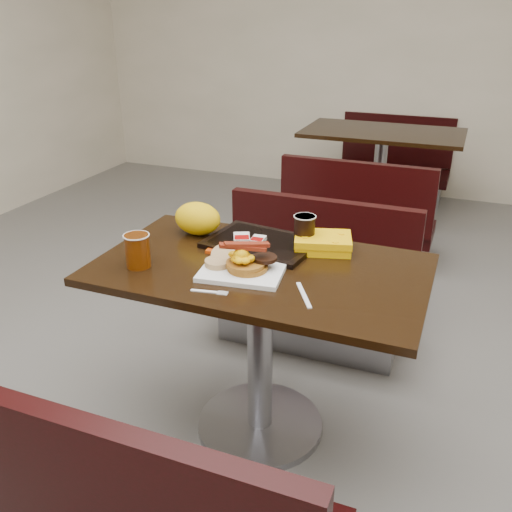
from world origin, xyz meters
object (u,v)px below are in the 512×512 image
at_px(table_near, 260,352).
at_px(platter, 242,271).
at_px(coffee_cup_near, 138,251).
at_px(paper_bag, 198,218).
at_px(bench_far_n, 392,159).
at_px(hashbrown_sleeve_right, 258,240).
at_px(fork, 204,291).
at_px(hashbrown_sleeve_left, 242,238).
at_px(bench_near_s, 172,485).
at_px(bench_far_s, 360,207).
at_px(bench_near_n, 311,281).
at_px(knife, 304,295).
at_px(coffee_cup_far, 304,229).
at_px(table_far, 379,178).
at_px(clamshell, 323,243).
at_px(tray, 262,243).
at_px(pancake_stack, 248,265).

xyz_separation_m(table_near, platter, (-0.04, -0.08, 0.38)).
relative_size(coffee_cup_near, paper_bag, 0.63).
bearing_deg(table_near, bench_far_n, 90.00).
xyz_separation_m(platter, hashbrown_sleeve_right, (-0.04, 0.24, 0.02)).
xyz_separation_m(fork, paper_bag, (-0.25, 0.45, 0.07)).
relative_size(hashbrown_sleeve_left, hashbrown_sleeve_right, 1.22).
bearing_deg(bench_near_s, hashbrown_sleeve_left, 99.14).
bearing_deg(hashbrown_sleeve_left, bench_far_s, 61.15).
bearing_deg(table_near, bench_near_s, -90.00).
height_order(bench_near_n, platter, platter).
distance_m(table_near, hashbrown_sleeve_right, 0.44).
height_order(knife, coffee_cup_far, coffee_cup_far).
bearing_deg(table_far, clamshell, -85.86).
bearing_deg(clamshell, hashbrown_sleeve_left, 178.35).
relative_size(tray, clamshell, 1.91).
height_order(bench_near_s, coffee_cup_far, coffee_cup_far).
distance_m(tray, clamshell, 0.24).
relative_size(bench_near_s, platter, 3.46).
xyz_separation_m(table_far, knife, (0.21, -2.76, 0.38)).
height_order(knife, hashbrown_sleeve_left, hashbrown_sleeve_left).
distance_m(table_near, bench_near_n, 0.70).
xyz_separation_m(bench_far_s, pancake_stack, (-0.02, -1.98, 0.42)).
xyz_separation_m(bench_near_s, platter, (-0.04, 0.62, 0.40)).
relative_size(bench_near_s, coffee_cup_far, 8.98).
bearing_deg(bench_far_n, tray, -91.20).
bearing_deg(fork, coffee_cup_near, 153.42).
distance_m(bench_near_s, platter, 0.74).
relative_size(bench_near_n, table_far, 0.83).
relative_size(table_far, coffee_cup_far, 10.78).
bearing_deg(fork, hashbrown_sleeve_right, 75.77).
height_order(fork, knife, same).
xyz_separation_m(pancake_stack, tray, (-0.05, 0.26, -0.02)).
relative_size(pancake_stack, coffee_cup_far, 1.28).
distance_m(coffee_cup_near, hashbrown_sleeve_right, 0.47).
bearing_deg(hashbrown_sleeve_right, knife, -51.79).
bearing_deg(table_far, coffee_cup_near, -98.43).
xyz_separation_m(bench_far_n, hashbrown_sleeve_right, (-0.07, -3.14, 0.42)).
height_order(bench_near_s, bench_far_n, same).
bearing_deg(table_near, hashbrown_sleeve_right, 114.34).
distance_m(bench_near_s, coffee_cup_far, 1.04).
height_order(table_near, coffee_cup_far, coffee_cup_far).
relative_size(bench_far_n, platter, 3.46).
distance_m(bench_far_n, knife, 3.49).
relative_size(table_far, hashbrown_sleeve_left, 14.16).
distance_m(bench_near_s, fork, 0.60).
xyz_separation_m(bench_far_s, coffee_cup_far, (0.10, -1.68, 0.47)).
bearing_deg(table_far, pancake_stack, -90.39).
distance_m(knife, paper_bag, 0.67).
bearing_deg(bench_far_n, fork, -91.62).
xyz_separation_m(bench_far_s, knife, (0.21, -2.06, 0.39)).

